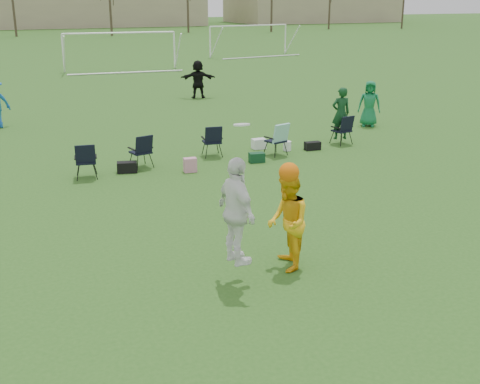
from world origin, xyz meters
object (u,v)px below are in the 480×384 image
center_contest (265,216)px  goal_mid (120,40)px  goal_right (249,32)px  fielder_black (198,79)px  fielder_green_far (369,104)px

center_contest → goal_mid: 32.06m
center_contest → goal_right: size_ratio=0.38×
fielder_black → center_contest: 19.55m
fielder_green_far → goal_mid: goal_mid is taller
center_contest → goal_right: bearing=66.3°
goal_mid → goal_right: bearing=30.6°
fielder_green_far → fielder_black: 9.53m
fielder_black → goal_right: 22.00m
goal_mid → goal_right: same height
fielder_black → goal_right: bearing=-102.2°
fielder_black → goal_mid: goal_mid is taller
fielder_green_far → goal_mid: 22.21m
center_contest → goal_right: (16.57, 37.72, 0.82)m
fielder_black → center_contest: bearing=92.2°
goal_right → goal_mid: bearing=-161.4°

